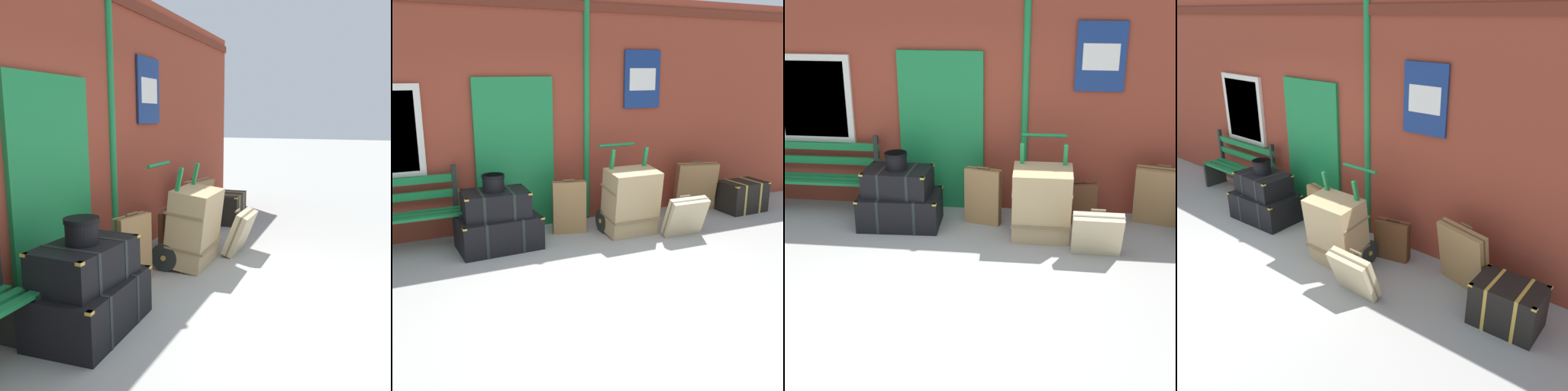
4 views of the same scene
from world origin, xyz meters
The scene contains 13 objects.
ground_plane centered at (0.00, 0.00, 0.00)m, with size 60.00×60.00×0.00m, color gray.
brick_facade centered at (-0.02, 2.60, 1.60)m, with size 10.40×0.35×3.20m.
platform_bench centered at (-1.87, 2.16, 0.44)m, with size 1.60×0.43×1.01m.
steamer_trunk_base centered at (-0.68, 1.77, 0.21)m, with size 1.04×0.69×0.43m.
steamer_trunk_middle centered at (-0.70, 1.79, 0.58)m, with size 0.83×0.58×0.33m.
round_hatbox centered at (-0.71, 1.80, 0.86)m, with size 0.28×0.28×0.21m.
porters_trolley centered at (1.09, 1.72, 0.27)m, with size 0.71×0.62×1.19m.
large_brown_trunk centered at (1.09, 1.54, 0.46)m, with size 0.70×0.54×0.92m.
suitcase_cream centered at (2.57, 2.09, 0.39)m, with size 0.70×0.43×0.81m.
suitcase_olive centered at (1.72, 1.16, 0.28)m, with size 0.57×0.34×0.56m.
suitcase_oxblood centered at (0.35, 1.94, 0.36)m, with size 0.47×0.24×0.76m.
suitcase_umber centered at (1.55, 2.09, 0.26)m, with size 0.48×0.26×0.57m.
corner_trunk centered at (3.26, 1.78, 0.24)m, with size 0.71×0.51×0.49m.
Camera 2 is at (-1.95, -3.80, 2.20)m, focal length 43.18 mm.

